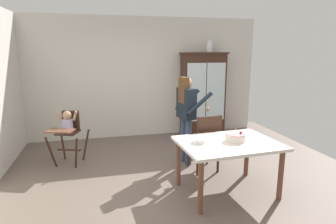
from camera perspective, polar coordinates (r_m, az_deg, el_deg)
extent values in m
plane|color=#66564C|center=(4.45, 1.28, -14.00)|extent=(6.24, 6.24, 0.00)
cube|color=beige|center=(6.59, -4.63, 6.84)|extent=(5.32, 0.06, 2.70)
cube|color=#382116|center=(6.73, 6.95, 3.40)|extent=(0.98, 0.42, 1.88)
cube|color=#382116|center=(6.65, 7.16, 11.60)|extent=(1.04, 0.48, 0.04)
cube|color=silver|center=(6.44, 5.72, 3.87)|extent=(0.44, 0.01, 1.32)
cube|color=silver|center=(6.61, 9.50, 3.98)|extent=(0.44, 0.01, 1.32)
cube|color=#382116|center=(6.72, 6.97, 4.19)|extent=(0.90, 0.36, 0.02)
cylinder|color=white|center=(6.70, 8.29, 12.69)|extent=(0.13, 0.13, 0.22)
cylinder|color=white|center=(6.71, 8.33, 13.84)|extent=(0.07, 0.07, 0.05)
cylinder|color=#382116|center=(5.25, -22.35, -7.47)|extent=(0.17, 0.11, 0.56)
cylinder|color=#382116|center=(5.06, -17.89, -7.84)|extent=(0.11, 0.17, 0.56)
cylinder|color=#382116|center=(5.62, -20.29, -6.01)|extent=(0.11, 0.17, 0.56)
cylinder|color=#382116|center=(5.45, -16.09, -6.30)|extent=(0.17, 0.11, 0.56)
cube|color=#382116|center=(5.35, -19.13, -7.16)|extent=(0.41, 0.18, 0.02)
cube|color=#382116|center=(5.25, -19.38, -3.86)|extent=(0.43, 0.43, 0.02)
cube|color=#382116|center=(5.35, -18.83, -1.53)|extent=(0.30, 0.13, 0.34)
cube|color=brown|center=(4.99, -20.74, -3.51)|extent=(0.49, 0.37, 0.02)
cylinder|color=#B2ADD1|center=(5.24, -19.38, -2.51)|extent=(0.17, 0.17, 0.22)
sphere|color=tan|center=(5.20, -19.52, -0.62)|extent=(0.15, 0.15, 0.15)
cylinder|color=tan|center=(5.26, -20.90, -0.67)|extent=(0.11, 0.07, 0.17)
cylinder|color=tan|center=(5.14, -18.10, -0.74)|extent=(0.11, 0.07, 0.17)
cylinder|color=#33425B|center=(4.98, 4.08, -6.02)|extent=(0.11, 0.11, 0.82)
cylinder|color=#33425B|center=(5.12, 3.11, -5.50)|extent=(0.11, 0.11, 0.82)
cube|color=#19232D|center=(4.88, 3.69, 1.75)|extent=(0.28, 0.40, 0.52)
cube|color=white|center=(4.93, 4.74, 1.84)|extent=(0.02, 0.06, 0.49)
sphere|color=tan|center=(4.83, 3.75, 5.83)|extent=(0.19, 0.19, 0.19)
cube|color=brown|center=(4.82, 3.16, 4.39)|extent=(0.14, 0.22, 0.44)
cylinder|color=#19232D|center=(4.78, 6.36, 1.69)|extent=(0.49, 0.18, 0.37)
sphere|color=tan|center=(4.89, 7.90, 0.57)|extent=(0.08, 0.08, 0.08)
cylinder|color=#19232D|center=(5.12, 3.92, 2.43)|extent=(0.49, 0.18, 0.37)
sphere|color=tan|center=(5.22, 5.41, 1.37)|extent=(0.08, 0.08, 0.08)
cube|color=silver|center=(4.01, 11.91, -6.14)|extent=(1.39, 1.07, 0.04)
cylinder|color=brown|center=(3.58, 6.53, -14.72)|extent=(0.07, 0.07, 0.70)
cylinder|color=brown|center=(4.14, 21.60, -11.66)|extent=(0.07, 0.07, 0.70)
cylinder|color=brown|center=(4.26, 2.10, -10.06)|extent=(0.07, 0.07, 0.70)
cylinder|color=brown|center=(4.75, 15.48, -8.14)|extent=(0.07, 0.07, 0.70)
cylinder|color=beige|center=(4.05, 13.27, -4.99)|extent=(0.28, 0.28, 0.10)
cylinder|color=pink|center=(4.04, 13.31, -4.26)|extent=(0.27, 0.27, 0.01)
cylinder|color=#F2E5CC|center=(4.03, 13.33, -3.80)|extent=(0.01, 0.01, 0.06)
cone|color=yellow|center=(4.02, 13.36, -3.22)|extent=(0.02, 0.02, 0.02)
sphere|color=red|center=(4.03, 14.35, -4.02)|extent=(0.04, 0.04, 0.04)
cylinder|color=silver|center=(3.90, 6.17, -5.75)|extent=(0.18, 0.18, 0.05)
cylinder|color=#382116|center=(5.10, 7.89, -7.86)|extent=(0.04, 0.04, 0.45)
cylinder|color=#382116|center=(4.95, 4.05, -8.42)|extent=(0.04, 0.04, 0.45)
cylinder|color=#382116|center=(4.80, 9.97, -9.25)|extent=(0.04, 0.04, 0.45)
cylinder|color=#382116|center=(4.63, 5.93, -9.91)|extent=(0.04, 0.04, 0.45)
cube|color=#473D38|center=(4.78, 7.04, -6.15)|extent=(0.48, 0.48, 0.03)
cube|color=#382116|center=(4.54, 8.26, -3.83)|extent=(0.42, 0.08, 0.48)
cylinder|color=#382116|center=(4.63, 10.34, -3.59)|extent=(0.03, 0.03, 0.48)
cylinder|color=#382116|center=(4.46, 6.10, -4.09)|extent=(0.03, 0.03, 0.48)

